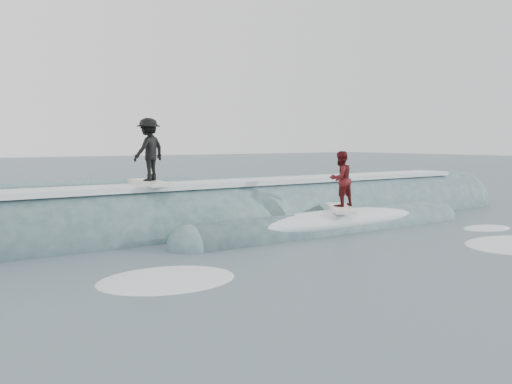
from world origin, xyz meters
TOP-DOWN VIEW (x-y plane):
  - ground at (0.00, 0.00)m, footprint 160.00×160.00m
  - breaking_wave at (0.21, 4.09)m, footprint 23.31×4.07m
  - surfer_black at (-2.70, 4.35)m, footprint 1.21×2.05m
  - surfer_red at (2.02, 2.15)m, footprint 1.57×1.97m
  - whitewater at (-0.18, -0.62)m, footprint 15.77×4.82m
  - far_swells at (-1.30, 17.65)m, footprint 41.78×8.65m

SIDE VIEW (x-z plane):
  - ground at x=0.00m, z-range 0.00..0.00m
  - whitewater at x=-0.18m, z-range -0.05..0.05m
  - far_swells at x=-1.30m, z-range -0.40..0.40m
  - breaking_wave at x=0.21m, z-range -1.26..1.33m
  - surfer_red at x=2.02m, z-range 0.51..2.15m
  - surfer_black at x=-2.70m, z-range 1.33..3.06m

